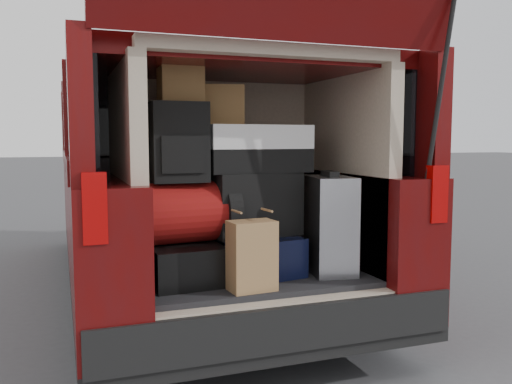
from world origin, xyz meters
TOP-DOWN VIEW (x-y plane):
  - ground at (0.00, 0.00)m, footprint 80.00×80.00m
  - minivan at (0.00, 1.86)m, footprint 1.90×5.35m
  - load_floor at (0.00, 0.28)m, footprint 1.24×1.05m
  - black_hardshell at (-0.40, 0.16)m, footprint 0.40×0.53m
  - navy_hardshell at (0.03, 0.18)m, footprint 0.48×0.56m
  - silver_roller at (0.43, 0.05)m, footprint 0.28×0.40m
  - kraft_bag at (-0.10, -0.15)m, footprint 0.24×0.16m
  - red_duffel at (-0.36, 0.16)m, footprint 0.53×0.38m
  - black_soft_case at (0.03, 0.20)m, footprint 0.52×0.34m
  - backpack at (-0.41, 0.13)m, footprint 0.29×0.18m
  - twotone_duffel at (0.04, 0.21)m, footprint 0.60×0.33m
  - grocery_sack_lower at (-0.38, 0.20)m, footprint 0.22×0.18m
  - grocery_sack_upper at (-0.13, 0.26)m, footprint 0.25×0.21m

SIDE VIEW (x-z plane):
  - ground at x=0.00m, z-range 0.00..0.00m
  - load_floor at x=0.00m, z-range 0.00..0.55m
  - black_hardshell at x=-0.40m, z-range 0.55..0.75m
  - navy_hardshell at x=0.03m, z-range 0.55..0.77m
  - kraft_bag at x=-0.10m, z-range 0.55..0.90m
  - silver_roller at x=0.43m, z-range 0.55..1.10m
  - minivan at x=0.00m, z-range -0.47..2.29m
  - red_duffel at x=-0.36m, z-range 0.75..1.08m
  - black_soft_case at x=0.03m, z-range 0.77..1.12m
  - twotone_duffel at x=0.04m, z-range 1.12..1.38m
  - backpack at x=-0.41m, z-range 1.08..1.50m
  - grocery_sack_upper at x=-0.13m, z-range 1.38..1.60m
  - grocery_sack_lower at x=-0.38m, z-range 1.50..1.70m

